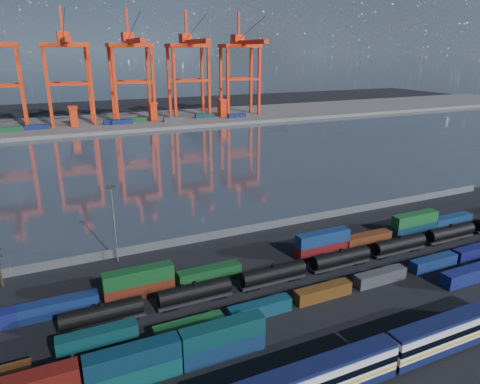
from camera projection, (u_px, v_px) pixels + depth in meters
name	position (u px, v px, depth m)	size (l,w,h in m)	color
ground	(308.00, 289.00, 78.88)	(700.00, 700.00, 0.00)	black
harbor_water	(161.00, 162.00, 169.59)	(700.00, 700.00, 0.00)	#303946
far_quay	(117.00, 122.00, 259.99)	(700.00, 70.00, 2.00)	#514F4C
passenger_train	(310.00, 384.00, 52.83)	(77.36, 3.13, 5.37)	silver
container_row_south	(313.00, 317.00, 67.08)	(140.19, 2.56, 5.46)	#3E4143
container_row_mid	(226.00, 316.00, 68.28)	(140.52, 2.24, 4.78)	#36383B
container_row_north	(304.00, 250.00, 89.92)	(140.69, 2.52, 5.38)	navy
tanker_string	(399.00, 245.00, 92.41)	(137.35, 2.87, 4.11)	black
waterfront_fence	(243.00, 230.00, 102.76)	(160.12, 0.12, 2.20)	#595B5E
yard_light_mast	(114.00, 220.00, 86.58)	(1.60, 0.40, 16.60)	slate
gantry_cranes	(99.00, 55.00, 238.99)	(200.21, 48.40, 65.54)	red
quay_containers	(101.00, 123.00, 242.37)	(172.58, 10.99, 2.60)	navy
straddle_carriers	(115.00, 113.00, 248.24)	(140.00, 7.00, 11.10)	red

